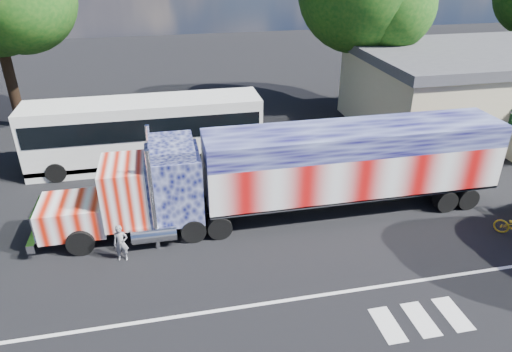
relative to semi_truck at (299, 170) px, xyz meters
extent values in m
plane|color=black|center=(-1.82, -2.44, -2.27)|extent=(100.00, 100.00, 0.00)
cube|color=silver|center=(-1.82, -5.44, -2.26)|extent=(30.00, 0.15, 0.01)
cube|color=silver|center=(0.98, -7.24, -2.26)|extent=(0.70, 1.60, 0.01)
cube|color=silver|center=(2.18, -7.24, -2.26)|extent=(0.70, 1.60, 0.01)
cube|color=silver|center=(3.38, -7.24, -2.26)|extent=(0.70, 1.60, 0.01)
cube|color=black|center=(-6.45, 0.00, -1.57)|extent=(9.01, 1.00, 0.30)
cube|color=#DB8279|center=(-9.66, 0.00, -1.07)|extent=(2.60, 2.20, 1.30)
cube|color=silver|center=(-11.01, 0.00, -1.07)|extent=(0.12, 1.90, 1.16)
cube|color=silver|center=(-11.21, 0.00, -1.72)|extent=(0.30, 2.50, 0.36)
cube|color=#DB8279|center=(-7.45, 0.00, -0.16)|extent=(1.80, 2.50, 2.50)
cube|color=black|center=(-8.30, 0.00, 0.29)|extent=(0.06, 2.10, 0.90)
cube|color=#464B7D|center=(-5.45, 0.00, -0.06)|extent=(2.20, 2.50, 2.90)
cube|color=#464B7D|center=(-5.45, 0.00, 1.59)|extent=(1.80, 2.40, 0.50)
cylinder|color=silver|center=(-6.35, 1.32, -0.06)|extent=(0.20, 0.20, 4.40)
cylinder|color=silver|center=(-6.35, -1.32, -0.06)|extent=(0.20, 0.20, 4.40)
cylinder|color=silver|center=(-6.45, 1.30, -1.62)|extent=(1.80, 0.66, 0.66)
cylinder|color=silver|center=(-6.45, -1.30, -1.62)|extent=(1.80, 0.66, 0.66)
cylinder|color=black|center=(-9.36, -1.10, -1.72)|extent=(1.10, 0.35, 1.10)
cylinder|color=black|center=(-9.36, 1.10, -1.72)|extent=(1.10, 0.35, 1.10)
cylinder|color=black|center=(-4.85, -1.05, -1.75)|extent=(1.04, 0.55, 1.04)
cylinder|color=black|center=(-4.85, 1.05, -1.75)|extent=(1.04, 0.55, 1.04)
cylinder|color=black|center=(-3.75, -1.05, -1.75)|extent=(1.04, 0.55, 1.04)
cylinder|color=black|center=(-3.75, 1.05, -1.75)|extent=(1.04, 0.55, 1.04)
cube|color=black|center=(2.56, 0.00, -1.32)|extent=(13.01, 1.10, 0.30)
cube|color=#DB7D7D|center=(2.56, 0.00, -0.16)|extent=(13.41, 2.60, 2.00)
cube|color=#474A89|center=(2.56, 0.00, 1.34)|extent=(13.41, 2.60, 1.00)
cube|color=silver|center=(2.56, 0.00, -1.17)|extent=(13.41, 2.60, 0.12)
cube|color=silver|center=(9.28, 0.00, 0.34)|extent=(0.04, 2.50, 2.90)
cylinder|color=black|center=(6.86, -1.05, -1.75)|extent=(1.04, 0.55, 1.04)
cylinder|color=black|center=(6.86, 1.05, -1.75)|extent=(1.04, 0.55, 1.04)
cylinder|color=black|center=(7.96, -1.05, -1.75)|extent=(1.04, 0.55, 1.04)
cylinder|color=black|center=(7.96, 1.05, -1.75)|extent=(1.04, 0.55, 1.04)
cube|color=silver|center=(-6.68, 7.04, -0.42)|extent=(12.65, 2.74, 3.69)
cube|color=black|center=(-6.68, 7.04, 0.26)|extent=(12.23, 2.80, 1.16)
cube|color=black|center=(-6.68, 7.04, -1.79)|extent=(12.65, 2.74, 0.26)
cube|color=black|center=(-13.00, 7.04, -0.26)|extent=(0.06, 2.42, 1.48)
cylinder|color=black|center=(-11.42, 5.72, -1.74)|extent=(1.05, 0.32, 1.05)
cylinder|color=black|center=(-11.42, 8.35, -1.74)|extent=(1.05, 0.32, 1.05)
cylinder|color=black|center=(-3.52, 5.72, -1.74)|extent=(1.05, 0.32, 1.05)
cylinder|color=black|center=(-3.52, 8.35, -1.74)|extent=(1.05, 0.32, 1.05)
cylinder|color=black|center=(-2.57, 5.72, -1.74)|extent=(1.05, 0.32, 1.05)
cylinder|color=black|center=(-2.57, 8.35, -1.74)|extent=(1.05, 0.32, 1.05)
cube|color=#1E5926|center=(10.18, 3.52, 0.13)|extent=(1.60, 0.08, 1.20)
imported|color=slate|center=(-7.73, -1.82, -1.49)|extent=(0.59, 0.41, 1.55)
cylinder|color=black|center=(-15.28, 15.00, 1.55)|extent=(0.70, 0.70, 7.63)
cylinder|color=black|center=(8.14, 13.62, 1.09)|extent=(0.70, 0.70, 6.71)
sphere|color=#214F13|center=(9.83, 12.35, 5.17)|extent=(5.93, 5.93, 5.93)
camera|label=1|loc=(-5.57, -17.22, 9.00)|focal=32.00mm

